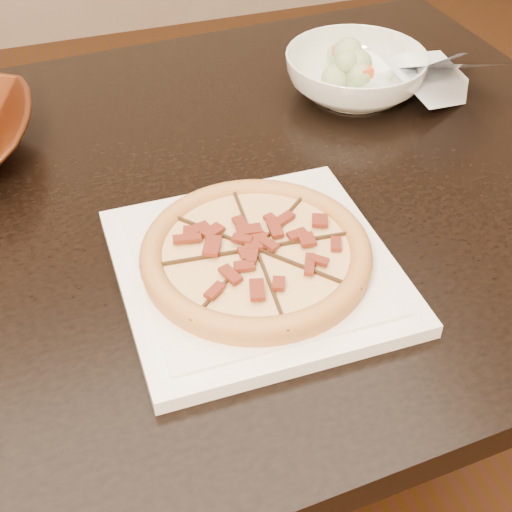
# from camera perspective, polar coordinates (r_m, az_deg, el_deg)

# --- Properties ---
(floor) EXTENTS (4.00, 4.00, 0.02)m
(floor) POSITION_cam_1_polar(r_m,az_deg,el_deg) (1.61, -4.77, -13.04)
(floor) COLOR #341810
(floor) RESTS_ON ground
(dining_table) EXTENTS (1.45, 0.98, 0.75)m
(dining_table) POSITION_cam_1_polar(r_m,az_deg,el_deg) (0.98, -9.19, -0.91)
(dining_table) COLOR black
(dining_table) RESTS_ON floor
(plate) EXTENTS (0.30, 0.30, 0.02)m
(plate) POSITION_cam_1_polar(r_m,az_deg,el_deg) (0.80, 0.00, -1.04)
(plate) COLOR white
(plate) RESTS_ON dining_table
(pizza) EXTENTS (0.26, 0.26, 0.03)m
(pizza) POSITION_cam_1_polar(r_m,az_deg,el_deg) (0.78, 0.00, 0.21)
(pizza) COLOR #AE7139
(pizza) RESTS_ON plate
(salad_bowl) EXTENTS (0.22, 0.22, 0.07)m
(salad_bowl) POSITION_cam_1_polar(r_m,az_deg,el_deg) (1.14, 7.92, 14.18)
(salad_bowl) COLOR white
(salad_bowl) RESTS_ON dining_table
(salad) EXTENTS (0.08, 0.11, 0.04)m
(salad) POSITION_cam_1_polar(r_m,az_deg,el_deg) (1.11, 8.08, 16.50)
(salad) COLOR #A5C18B
(salad) RESTS_ON salad_bowl
(cling_film) EXTENTS (0.19, 0.17, 0.05)m
(cling_film) POSITION_cam_1_polar(r_m,az_deg,el_deg) (1.18, 14.24, 13.87)
(cling_film) COLOR white
(cling_film) RESTS_ON dining_table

